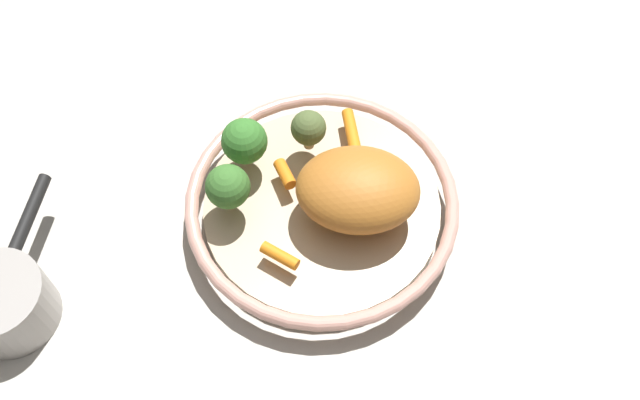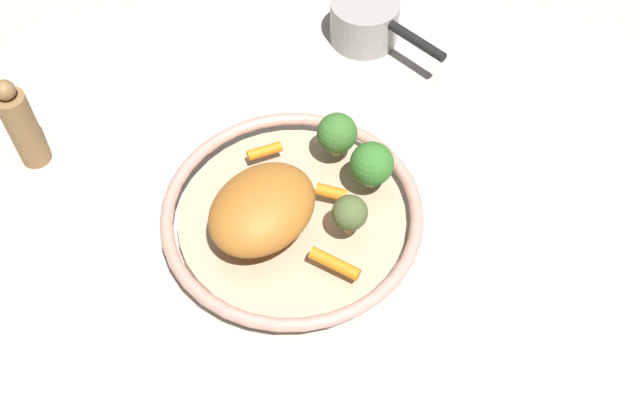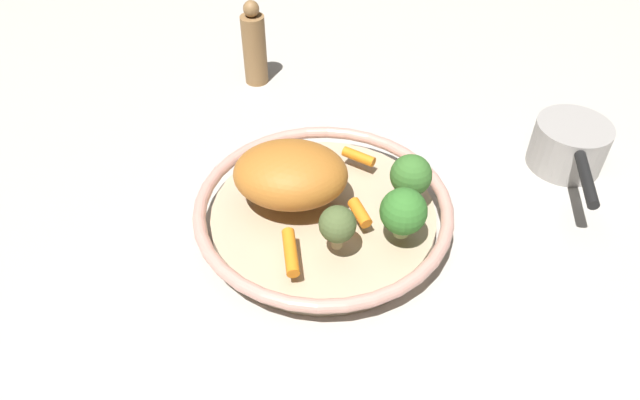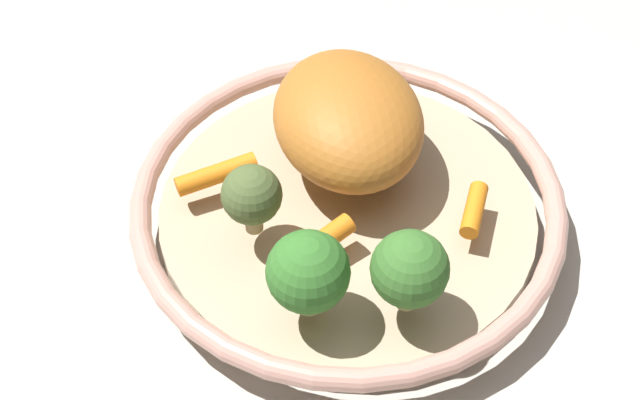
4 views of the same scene
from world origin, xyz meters
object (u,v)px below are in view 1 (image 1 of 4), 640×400
Objects in this scene: serving_bowl at (322,206)px; broccoli_floret_large at (308,128)px; baby_carrot_right at (351,131)px; broccoli_floret_edge at (228,187)px; broccoli_floret_small at (244,142)px; saucepan at (5,301)px; roast_chicken_piece at (358,189)px; baby_carrot_center at (280,256)px; baby_carrot_back at (285,174)px.

serving_bowl is 5.72× the size of broccoli_floret_large.
broccoli_floret_edge is at bearing -52.96° from baby_carrot_right.
broccoli_floret_small reaches higher than baby_carrot_right.
baby_carrot_right is at bearing 127.04° from broccoli_floret_edge.
saucepan reaches higher than serving_bowl.
broccoli_floret_small is at bearing -114.57° from roast_chicken_piece.
roast_chicken_piece is 0.13m from baby_carrot_center.
roast_chicken_piece is at bearing 65.43° from broccoli_floret_small.
broccoli_floret_small reaches higher than serving_bowl.
roast_chicken_piece is (0.01, 0.04, 0.06)m from serving_bowl.
broccoli_floret_small reaches higher than broccoli_floret_large.
baby_carrot_back is (-0.03, -0.05, 0.03)m from serving_bowl.
baby_carrot_right is (-0.11, -0.01, -0.03)m from roast_chicken_piece.
broccoli_floret_large is (-0.09, 0.10, -0.00)m from broccoli_floret_edge.
saucepan is at bearing -71.24° from roast_chicken_piece.
saucepan is at bearing -79.05° from baby_carrot_center.
baby_carrot_right is at bearing 130.43° from baby_carrot_back.
baby_carrot_back is 0.08m from broccoli_floret_edge.
broccoli_floret_small is at bearing -117.76° from baby_carrot_back.
serving_bowl is 0.06m from baby_carrot_back.
baby_carrot_right is at bearing 160.21° from serving_bowl.
roast_chicken_piece is 0.69× the size of saucepan.
serving_bowl is at bearing 59.84° from baby_carrot_back.
baby_carrot_center is 0.71× the size of broccoli_floret_small.
roast_chicken_piece reaches higher than broccoli_floret_edge.
baby_carrot_center is at bearing 0.50° from baby_carrot_back.
roast_chicken_piece is 2.48× the size of broccoli_floret_large.
broccoli_floret_large is at bearing 123.45° from saucepan.
saucepan is at bearing -61.67° from broccoli_floret_edge.
broccoli_floret_edge is (0.11, -0.15, 0.03)m from baby_carrot_right.
saucepan is (0.18, -0.32, -0.02)m from baby_carrot_back.
broccoli_floret_edge is at bearing -57.81° from baby_carrot_back.
broccoli_floret_small is at bearing -118.93° from serving_bowl.
roast_chicken_piece reaches higher than saucepan.
broccoli_floret_large is (0.02, -0.06, 0.03)m from baby_carrot_right.
broccoli_floret_edge reaches higher than baby_carrot_right.
baby_carrot_right is 0.97× the size of broccoli_floret_small.
broccoli_floret_small is (0.05, -0.14, 0.03)m from baby_carrot_right.
serving_bowl is at bearing -103.42° from roast_chicken_piece.
broccoli_floret_small reaches higher than baby_carrot_center.
baby_carrot_right is 0.48m from saucepan.
broccoli_floret_small is (-0.03, -0.05, 0.03)m from baby_carrot_back.
baby_carrot_right is 0.07m from broccoli_floret_large.
serving_bowl is 0.40m from saucepan.
serving_bowl is 0.13m from broccoli_floret_edge.
baby_carrot_center is (0.08, -0.09, -0.03)m from roast_chicken_piece.
roast_chicken_piece is 0.11m from broccoli_floret_large.
broccoli_floret_edge is at bearing -138.48° from baby_carrot_center.
baby_carrot_right reaches higher than baby_carrot_center.
broccoli_floret_edge reaches higher than baby_carrot_back.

